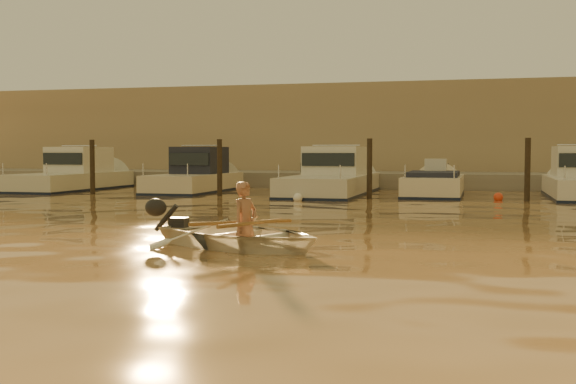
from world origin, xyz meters
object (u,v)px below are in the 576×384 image
(dinghy, at_px, (241,235))
(moored_boat_3, at_px, (434,189))
(moored_boat_1, at_px, (194,176))
(moored_boat_2, at_px, (332,177))
(moored_boat_0, at_px, (71,175))
(person, at_px, (245,224))
(waterfront_building, at_px, (413,135))

(dinghy, relative_size, moored_boat_3, 0.54)
(moored_boat_1, bearing_deg, dinghy, -64.95)
(moored_boat_1, relative_size, moored_boat_2, 0.76)
(moored_boat_0, distance_m, moored_boat_1, 5.38)
(dinghy, bearing_deg, moored_boat_0, 62.91)
(person, relative_size, moored_boat_2, 0.17)
(moored_boat_0, height_order, waterfront_building, waterfront_building)
(person, bearing_deg, dinghy, 90.00)
(moored_boat_1, bearing_deg, person, -64.72)
(dinghy, distance_m, moored_boat_2, 14.97)
(dinghy, distance_m, person, 0.22)
(moored_boat_2, bearing_deg, waterfront_building, 80.08)
(moored_boat_1, height_order, moored_boat_2, same)
(waterfront_building, bearing_deg, moored_boat_0, -139.21)
(dinghy, distance_m, moored_boat_1, 16.43)
(person, xyz_separation_m, moored_boat_1, (-7.05, 14.92, 0.23))
(dinghy, relative_size, waterfront_building, 0.07)
(person, relative_size, moored_boat_0, 0.19)
(person, relative_size, waterfront_building, 0.03)
(moored_boat_2, distance_m, waterfront_building, 11.31)
(moored_boat_0, xyz_separation_m, waterfront_building, (12.75, 11.00, 1.77))
(person, distance_m, waterfront_building, 26.00)
(moored_boat_0, bearing_deg, person, -50.20)
(moored_boat_0, distance_m, moored_boat_3, 14.53)
(moored_boat_2, bearing_deg, moored_boat_3, 0.00)
(dinghy, height_order, person, person)
(moored_boat_0, bearing_deg, dinghy, -50.34)
(moored_boat_1, bearing_deg, waterfront_building, 56.20)
(person, height_order, waterfront_building, waterfront_building)
(moored_boat_0, bearing_deg, waterfront_building, 40.79)
(person, bearing_deg, moored_boat_2, 29.39)
(person, bearing_deg, waterfront_building, 22.55)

